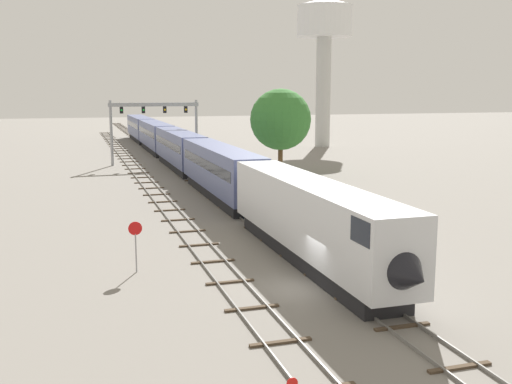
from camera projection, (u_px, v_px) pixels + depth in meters
name	position (u px, v px, depth m)	size (l,w,h in m)	color
ground_plane	(306.00, 288.00, 30.74)	(400.00, 400.00, 0.00)	gray
track_main	(166.00, 159.00, 87.85)	(2.60, 200.00, 0.16)	slate
track_near	(144.00, 180.00, 67.41)	(2.60, 160.00, 0.16)	slate
passenger_train	(178.00, 148.00, 77.37)	(3.04, 111.15, 4.80)	silver
signal_gantry	(154.00, 118.00, 81.11)	(12.10, 0.49, 8.66)	#999BA0
water_tower	(324.00, 31.00, 104.17)	(9.63, 9.63, 25.52)	beige
stop_sign	(136.00, 239.00, 33.16)	(0.76, 0.08, 2.88)	gray
trackside_tree_left	(281.00, 120.00, 70.05)	(7.14, 7.14, 10.17)	brown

